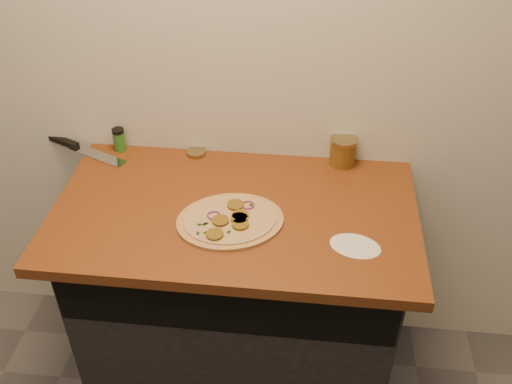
# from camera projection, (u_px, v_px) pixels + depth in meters

# --- Properties ---
(cabinet) EXTENTS (1.10, 0.60, 0.86)m
(cabinet) POSITION_uv_depth(u_px,v_px,m) (238.00, 298.00, 2.19)
(cabinet) COLOR black
(cabinet) RESTS_ON ground
(countertop) EXTENTS (1.20, 0.70, 0.04)m
(countertop) POSITION_uv_depth(u_px,v_px,m) (235.00, 212.00, 1.89)
(countertop) COLOR brown
(countertop) RESTS_ON cabinet
(pizza) EXTENTS (0.42, 0.42, 0.02)m
(pizza) POSITION_uv_depth(u_px,v_px,m) (230.00, 220.00, 1.81)
(pizza) COLOR tan
(pizza) RESTS_ON countertop
(chefs_knife) EXTENTS (0.34, 0.18, 0.02)m
(chefs_knife) POSITION_uv_depth(u_px,v_px,m) (79.00, 148.00, 2.15)
(chefs_knife) COLOR #B7BAC1
(chefs_knife) RESTS_ON countertop
(mason_jar_lid) EXTENTS (0.09, 0.09, 0.02)m
(mason_jar_lid) POSITION_uv_depth(u_px,v_px,m) (196.00, 152.00, 2.12)
(mason_jar_lid) COLOR #958856
(mason_jar_lid) RESTS_ON countertop
(salsa_jar) EXTENTS (0.10, 0.10, 0.11)m
(salsa_jar) POSITION_uv_depth(u_px,v_px,m) (343.00, 151.00, 2.05)
(salsa_jar) COLOR #9C1A0F
(salsa_jar) RESTS_ON countertop
(spice_shaker) EXTENTS (0.04, 0.04, 0.09)m
(spice_shaker) POSITION_uv_depth(u_px,v_px,m) (119.00, 139.00, 2.13)
(spice_shaker) COLOR #2B6921
(spice_shaker) RESTS_ON countertop
(flour_spill) EXTENTS (0.19, 0.19, 0.00)m
(flour_spill) POSITION_uv_depth(u_px,v_px,m) (355.00, 246.00, 1.73)
(flour_spill) COLOR silver
(flour_spill) RESTS_ON countertop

